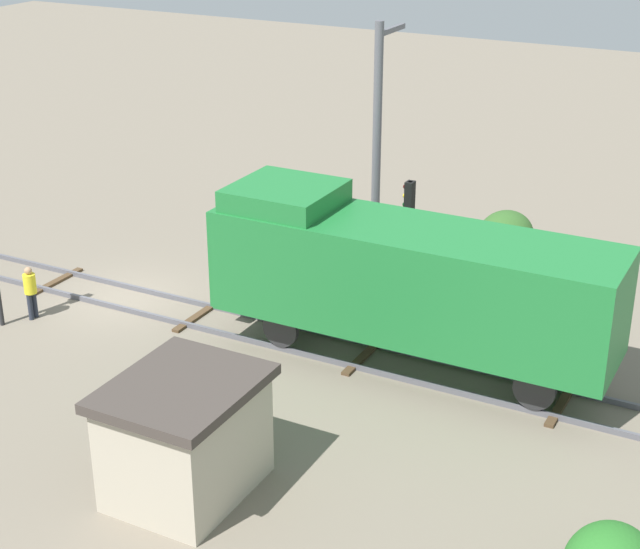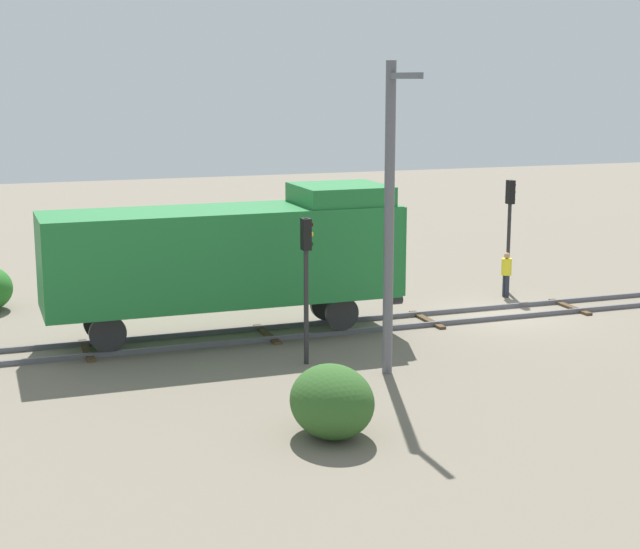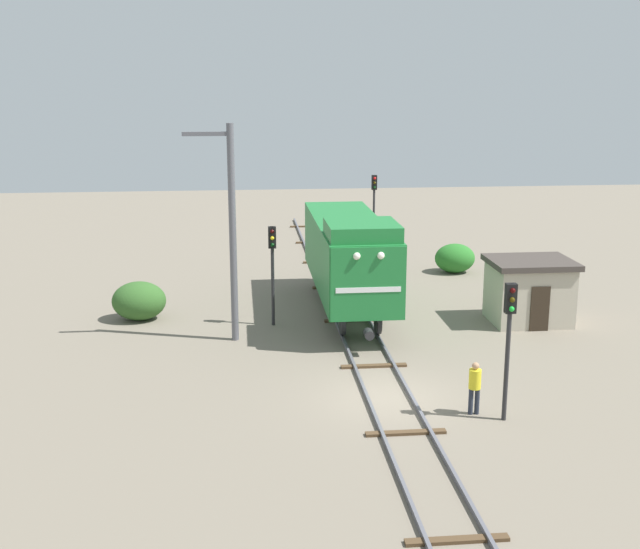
{
  "view_description": "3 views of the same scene",
  "coord_description": "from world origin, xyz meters",
  "px_view_note": "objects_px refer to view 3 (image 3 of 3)",
  "views": [
    {
      "loc": [
        22.35,
        18.84,
        13.19
      ],
      "look_at": [
        1.02,
        7.63,
        2.79
      ],
      "focal_mm": 55.0,
      "sensor_mm": 36.0,
      "label": 1
    },
    {
      "loc": [
        -29.15,
        17.15,
        8.09
      ],
      "look_at": [
        0.86,
        6.39,
        1.69
      ],
      "focal_mm": 55.0,
      "sensor_mm": 36.0,
      "label": 2
    },
    {
      "loc": [
        -4.71,
        -24.24,
        10.18
      ],
      "look_at": [
        -1.35,
        8.91,
        2.01
      ],
      "focal_mm": 45.0,
      "sensor_mm": 36.0,
      "label": 3
    }
  ],
  "objects_px": {
    "traffic_signal_far": "(374,197)",
    "traffic_signal_mid": "(272,257)",
    "relay_hut": "(529,290)",
    "locomotive": "(349,253)",
    "catenary_mast": "(231,229)",
    "worker_near_track": "(475,384)",
    "traffic_signal_near": "(509,327)"
  },
  "relations": [
    {
      "from": "worker_near_track",
      "to": "traffic_signal_far",
      "type": "bearing_deg",
      "value": -37.9
    },
    {
      "from": "traffic_signal_mid",
      "to": "catenary_mast",
      "type": "bearing_deg",
      "value": -132.22
    },
    {
      "from": "traffic_signal_near",
      "to": "catenary_mast",
      "type": "height_order",
      "value": "catenary_mast"
    },
    {
      "from": "locomotive",
      "to": "traffic_signal_far",
      "type": "distance_m",
      "value": 15.24
    },
    {
      "from": "traffic_signal_near",
      "to": "relay_hut",
      "type": "distance_m",
      "value": 10.84
    },
    {
      "from": "traffic_signal_mid",
      "to": "relay_hut",
      "type": "xyz_separation_m",
      "value": [
        10.9,
        -0.64,
        -1.55
      ]
    },
    {
      "from": "traffic_signal_mid",
      "to": "worker_near_track",
      "type": "relative_size",
      "value": 2.49
    },
    {
      "from": "locomotive",
      "to": "catenary_mast",
      "type": "xyz_separation_m",
      "value": [
        -5.06,
        -3.18,
        1.75
      ]
    },
    {
      "from": "locomotive",
      "to": "relay_hut",
      "type": "height_order",
      "value": "locomotive"
    },
    {
      "from": "worker_near_track",
      "to": "catenary_mast",
      "type": "bearing_deg",
      "value": 7.38
    },
    {
      "from": "traffic_signal_mid",
      "to": "catenary_mast",
      "type": "relative_size",
      "value": 0.5
    },
    {
      "from": "locomotive",
      "to": "traffic_signal_mid",
      "type": "height_order",
      "value": "locomotive"
    },
    {
      "from": "traffic_signal_mid",
      "to": "relay_hut",
      "type": "distance_m",
      "value": 11.03
    },
    {
      "from": "locomotive",
      "to": "traffic_signal_mid",
      "type": "bearing_deg",
      "value": -158.33
    },
    {
      "from": "catenary_mast",
      "to": "relay_hut",
      "type": "xyz_separation_m",
      "value": [
        12.56,
        1.19,
        -3.14
      ]
    },
    {
      "from": "traffic_signal_mid",
      "to": "relay_hut",
      "type": "height_order",
      "value": "traffic_signal_mid"
    },
    {
      "from": "worker_near_track",
      "to": "locomotive",
      "type": "bearing_deg",
      "value": -23.25
    },
    {
      "from": "traffic_signal_mid",
      "to": "catenary_mast",
      "type": "xyz_separation_m",
      "value": [
        -1.66,
        -1.83,
        1.58
      ]
    },
    {
      "from": "traffic_signal_far",
      "to": "relay_hut",
      "type": "distance_m",
      "value": 17.32
    },
    {
      "from": "traffic_signal_mid",
      "to": "locomotive",
      "type": "bearing_deg",
      "value": 21.67
    },
    {
      "from": "locomotive",
      "to": "worker_near_track",
      "type": "xyz_separation_m",
      "value": [
        2.4,
        -11.28,
        -1.78
      ]
    },
    {
      "from": "relay_hut",
      "to": "traffic_signal_far",
      "type": "bearing_deg",
      "value": 103.07
    },
    {
      "from": "locomotive",
      "to": "catenary_mast",
      "type": "distance_m",
      "value": 6.23
    },
    {
      "from": "traffic_signal_near",
      "to": "traffic_signal_far",
      "type": "distance_m",
      "value": 26.62
    },
    {
      "from": "traffic_signal_near",
      "to": "traffic_signal_mid",
      "type": "distance_m",
      "value": 12.36
    },
    {
      "from": "traffic_signal_near",
      "to": "worker_near_track",
      "type": "xyz_separation_m",
      "value": [
        -0.8,
        0.53,
        -2.0
      ]
    },
    {
      "from": "worker_near_track",
      "to": "catenary_mast",
      "type": "distance_m",
      "value": 11.56
    },
    {
      "from": "catenary_mast",
      "to": "relay_hut",
      "type": "distance_m",
      "value": 13.0
    },
    {
      "from": "locomotive",
      "to": "catenary_mast",
      "type": "height_order",
      "value": "catenary_mast"
    },
    {
      "from": "traffic_signal_far",
      "to": "relay_hut",
      "type": "bearing_deg",
      "value": -76.93
    },
    {
      "from": "traffic_signal_far",
      "to": "traffic_signal_mid",
      "type": "bearing_deg",
      "value": -113.42
    },
    {
      "from": "traffic_signal_near",
      "to": "catenary_mast",
      "type": "bearing_deg",
      "value": 133.74
    }
  ]
}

